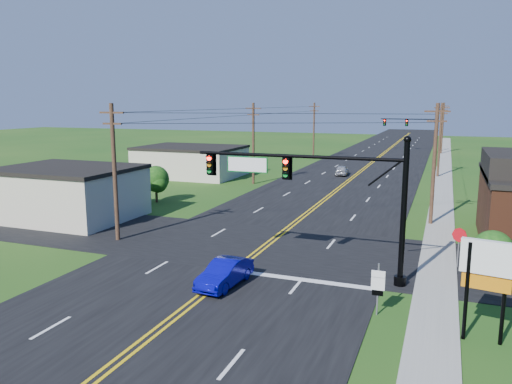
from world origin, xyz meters
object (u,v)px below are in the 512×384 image
at_px(signal_mast_main, 315,187).
at_px(stop_sign, 459,239).
at_px(blue_car, 225,274).
at_px(route_sign, 378,285).
at_px(signal_mast_far, 412,127).

distance_m(signal_mast_main, stop_sign, 8.78).
relative_size(blue_car, route_sign, 1.69).
distance_m(signal_mast_main, route_sign, 6.48).
relative_size(blue_car, stop_sign, 1.71).
bearing_deg(signal_mast_far, stop_sign, -84.05).
distance_m(signal_mast_far, blue_car, 75.36).
height_order(signal_mast_main, blue_car, signal_mast_main).
bearing_deg(route_sign, signal_mast_far, 92.74).
height_order(signal_mast_main, signal_mast_far, same).
relative_size(signal_mast_far, route_sign, 4.74).
bearing_deg(route_sign, blue_car, 173.92).
distance_m(signal_mast_main, signal_mast_far, 72.00).
bearing_deg(route_sign, stop_sign, 67.04).
height_order(signal_mast_far, route_sign, signal_mast_far).
distance_m(signal_mast_main, blue_car, 6.36).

